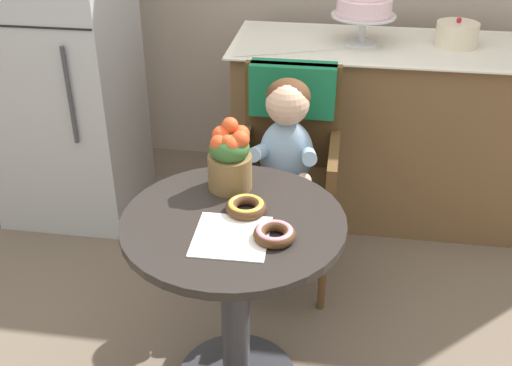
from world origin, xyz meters
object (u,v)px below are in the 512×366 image
object	(u,v)px
seated_child	(285,151)
donut_front	(274,233)
cafe_table	(234,272)
flower_vase	(230,156)
wicker_chair	(289,143)
refrigerator	(59,53)
donut_mid	(246,206)
tiered_cake_stand	(364,4)
round_layer_cake	(457,34)

from	to	relation	value
seated_child	donut_front	xyz separation A→B (m)	(0.04, -0.66, 0.06)
cafe_table	flower_vase	distance (m)	0.39
wicker_chair	cafe_table	bearing A→B (deg)	-95.23
seated_child	donut_front	world-z (taller)	seated_child
flower_vase	refrigerator	size ratio (longest dim) A/B	0.15
donut_mid	tiered_cake_stand	distance (m)	1.34
cafe_table	flower_vase	world-z (taller)	flower_vase
donut_mid	refrigerator	xyz separation A→B (m)	(-1.08, 1.05, 0.11)
seated_child	donut_front	size ratio (longest dim) A/B	5.63
wicker_chair	seated_child	world-z (taller)	seated_child
cafe_table	wicker_chair	distance (m)	0.75
cafe_table	donut_front	distance (m)	0.29
wicker_chair	flower_vase	size ratio (longest dim) A/B	3.86
cafe_table	donut_mid	world-z (taller)	donut_mid
cafe_table	flower_vase	bearing A→B (deg)	103.10
donut_front	donut_mid	world-z (taller)	same
donut_mid	flower_vase	bearing A→B (deg)	117.75
wicker_chair	flower_vase	bearing A→B (deg)	-102.83
tiered_cake_stand	round_layer_cake	distance (m)	0.45
wicker_chair	donut_front	distance (m)	0.82
seated_child	refrigerator	distance (m)	1.28
donut_mid	flower_vase	world-z (taller)	flower_vase
seated_child	donut_mid	bearing A→B (deg)	-97.72
tiered_cake_stand	donut_mid	bearing A→B (deg)	-105.39
donut_mid	tiered_cake_stand	size ratio (longest dim) A/B	0.44
seated_child	flower_vase	size ratio (longest dim) A/B	2.94
round_layer_cake	flower_vase	bearing A→B (deg)	-127.01
wicker_chair	donut_mid	bearing A→B (deg)	-93.03
wicker_chair	refrigerator	distance (m)	1.23
donut_front	round_layer_cake	world-z (taller)	round_layer_cake
flower_vase	tiered_cake_stand	distance (m)	1.21
flower_vase	refrigerator	world-z (taller)	refrigerator
cafe_table	seated_child	xyz separation A→B (m)	(0.10, 0.57, 0.17)
round_layer_cake	donut_mid	bearing A→B (deg)	-121.18
seated_child	donut_front	bearing A→B (deg)	-86.70
cafe_table	wicker_chair	size ratio (longest dim) A/B	0.75
donut_front	donut_mid	xyz separation A→B (m)	(-0.11, 0.14, -0.00)
flower_vase	refrigerator	bearing A→B (deg)	138.00
tiered_cake_stand	refrigerator	world-z (taller)	refrigerator
donut_front	tiered_cake_stand	bearing A→B (deg)	80.37
donut_front	seated_child	bearing A→B (deg)	93.30
seated_child	round_layer_cake	xyz separation A→B (m)	(0.71, 0.76, 0.28)
cafe_table	refrigerator	distance (m)	1.56
seated_child	refrigerator	size ratio (longest dim) A/B	0.43
seated_child	flower_vase	world-z (taller)	flower_vase
wicker_chair	refrigerator	xyz separation A→B (m)	(-1.15, 0.37, 0.21)
refrigerator	donut_mid	bearing A→B (deg)	-44.21
cafe_table	tiered_cake_stand	bearing A→B (deg)	73.77
flower_vase	tiered_cake_stand	size ratio (longest dim) A/B	0.82
round_layer_cake	refrigerator	world-z (taller)	refrigerator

